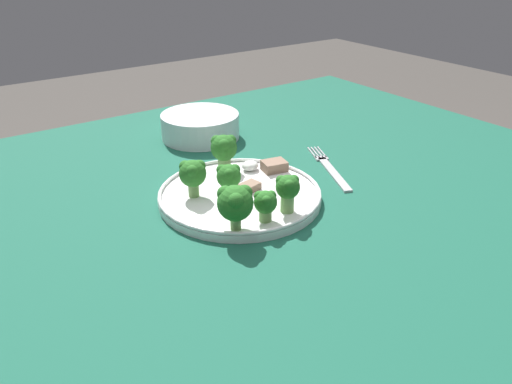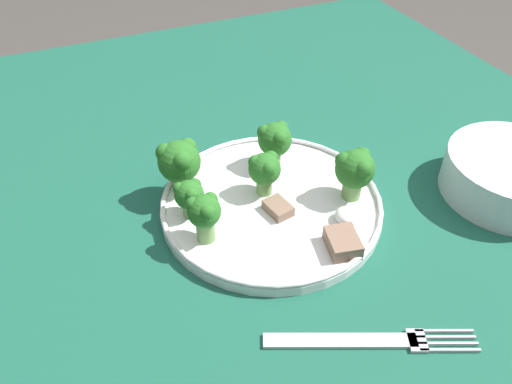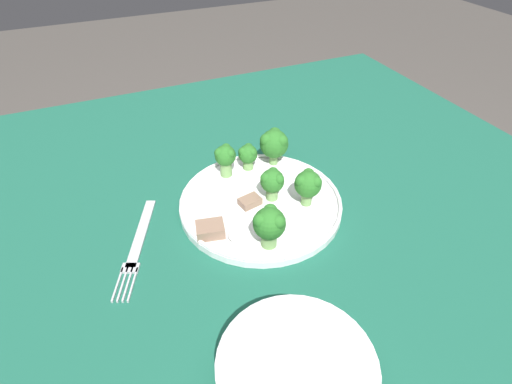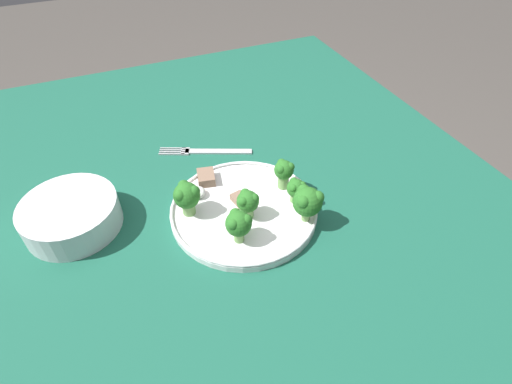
{
  "view_description": "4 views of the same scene",
  "coord_description": "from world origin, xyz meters",
  "views": [
    {
      "loc": [
        -0.44,
        -0.6,
        1.11
      ],
      "look_at": [
        -0.04,
        -0.03,
        0.75
      ],
      "focal_mm": 35.0,
      "sensor_mm": 36.0,
      "label": 1
    },
    {
      "loc": [
        0.34,
        -0.19,
        1.14
      ],
      "look_at": [
        -0.04,
        -0.03,
        0.78
      ],
      "focal_mm": 35.0,
      "sensor_mm": 36.0,
      "label": 2
    },
    {
      "loc": [
        0.15,
        0.45,
        1.16
      ],
      "look_at": [
        -0.04,
        0.02,
        0.78
      ],
      "focal_mm": 28.0,
      "sensor_mm": 36.0,
      "label": 3
    },
    {
      "loc": [
        -0.52,
        0.18,
        1.25
      ],
      "look_at": [
        -0.06,
        -0.02,
        0.78
      ],
      "focal_mm": 28.0,
      "sensor_mm": 36.0,
      "label": 4
    }
  ],
  "objects": [
    {
      "name": "table",
      "position": [
        0.0,
        0.0,
        0.64
      ],
      "size": [
        1.25,
        1.04,
        0.73
      ],
      "color": "#195642",
      "rests_on": "ground_plane"
    },
    {
      "name": "dinner_plate",
      "position": [
        -0.05,
        -0.0,
        0.74
      ],
      "size": [
        0.26,
        0.26,
        0.02
      ],
      "color": "white",
      "rests_on": "table"
    },
    {
      "name": "fork",
      "position": [
        0.15,
        0.01,
        0.74
      ],
      "size": [
        0.1,
        0.19,
        0.0
      ],
      "color": "#B2B2B7",
      "rests_on": "table"
    },
    {
      "name": "cream_bowl",
      "position": [
        0.04,
        0.28,
        0.76
      ],
      "size": [
        0.16,
        0.16,
        0.05
      ],
      "color": "silver",
      "rests_on": "table"
    },
    {
      "name": "broccoli_floret_near_rim_left",
      "position": [
        -0.07,
        0.0,
        0.78
      ],
      "size": [
        0.04,
        0.04,
        0.05
      ],
      "color": "#709E56",
      "rests_on": "dinner_plate"
    },
    {
      "name": "broccoli_floret_center_left",
      "position": [
        -0.03,
        -0.09,
        0.78
      ],
      "size": [
        0.04,
        0.04,
        0.06
      ],
      "color": "#709E56",
      "rests_on": "dinner_plate"
    },
    {
      "name": "broccoli_floret_back_left",
      "position": [
        -0.12,
        0.03,
        0.79
      ],
      "size": [
        0.04,
        0.04,
        0.06
      ],
      "color": "#709E56",
      "rests_on": "dinner_plate"
    },
    {
      "name": "broccoli_floret_front_left",
      "position": [
        -0.07,
        -0.09,
        0.77
      ],
      "size": [
        0.03,
        0.03,
        0.05
      ],
      "color": "#709E56",
      "rests_on": "dinner_plate"
    },
    {
      "name": "broccoli_floret_center_back",
      "position": [
        -0.02,
        0.09,
        0.79
      ],
      "size": [
        0.05,
        0.05,
        0.06
      ],
      "color": "#709E56",
      "rests_on": "dinner_plate"
    },
    {
      "name": "broccoli_floret_mid_cluster",
      "position": [
        -0.12,
        -0.09,
        0.79
      ],
      "size": [
        0.05,
        0.05,
        0.07
      ],
      "color": "#709E56",
      "rests_on": "dinner_plate"
    },
    {
      "name": "meat_slice_front_slice",
      "position": [
        -0.03,
        0.0,
        0.75
      ],
      "size": [
        0.04,
        0.03,
        0.01
      ],
      "color": "#846651",
      "rests_on": "dinner_plate"
    },
    {
      "name": "meat_slice_middle_slice",
      "position": [
        0.05,
        0.04,
        0.75
      ],
      "size": [
        0.05,
        0.04,
        0.02
      ],
      "color": "#846651",
      "rests_on": "dinner_plate"
    },
    {
      "name": "sauce_dollop",
      "position": [
        0.01,
        0.06,
        0.75
      ],
      "size": [
        0.03,
        0.03,
        0.02
      ],
      "color": "white",
      "rests_on": "dinner_plate"
    }
  ]
}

